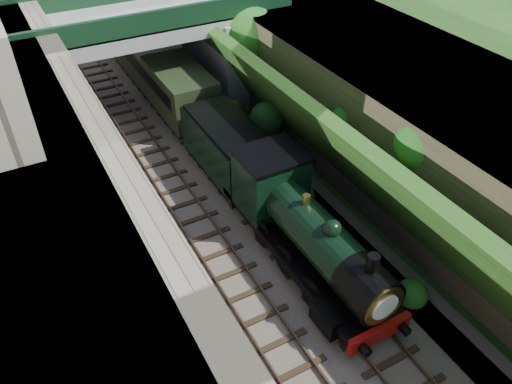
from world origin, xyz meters
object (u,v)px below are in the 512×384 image
road_bridge (159,47)px  tender (228,150)px  tree (250,37)px  locomotive (306,231)px

road_bridge → tender: bearing=-88.4°
tree → locomotive: bearing=-108.9°
locomotive → tender: locomotive is taller
locomotive → road_bridge: bearing=90.9°
tender → tree: bearing=53.6°
locomotive → tender: bearing=90.0°
tree → tender: tree is taller
tree → locomotive: tree is taller
locomotive → tender: 7.37m
locomotive → tree: bearing=71.1°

